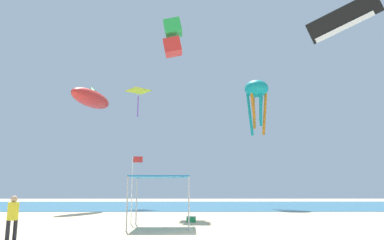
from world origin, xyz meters
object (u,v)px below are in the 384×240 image
Objects in this scene: cooler_box at (191,219)px; kite_inflatable_red at (91,98)px; person_near_tent at (13,214)px; kite_octopus_teal at (257,92)px; banner_flag at (133,183)px; canopy_tent at (161,179)px; kite_diamond_yellow at (138,92)px; kite_box_green at (173,38)px; kite_parafoil_black at (344,19)px.

kite_inflatable_red is (-9.84, 12.59, 10.58)m from cooler_box.
kite_octopus_teal reaches higher than person_near_tent.
cooler_box is (3.37, 0.98, -2.12)m from banner_flag.
person_near_tent is 0.27× the size of kite_octopus_teal.
person_near_tent is 7.84m from banner_flag.
banner_flag is (-1.75, 1.94, -0.19)m from canopy_tent.
person_near_tent is at bearing -137.57° from canopy_tent.
kite_octopus_teal is at bearing 132.02° from kite_diamond_yellow.
kite_octopus_teal is 18.01m from kite_inflatable_red.
cooler_box is 17.41m from kite_box_green.
person_near_tent is 28.98m from kite_diamond_yellow.
kite_parafoil_black reaches higher than kite_octopus_teal.
banner_flag is at bearing -167.71° from kite_octopus_teal.
canopy_tent is at bearing 59.78° from kite_diamond_yellow.
banner_flag is (3.61, 6.84, 1.29)m from person_near_tent.
kite_parafoil_black reaches higher than cooler_box.
cooler_box is (6.98, 7.82, -0.83)m from person_near_tent.
kite_inflatable_red reaches higher than canopy_tent.
kite_box_green is at bearing 100.91° from cooler_box.
kite_box_green reaches higher than banner_flag.
kite_box_green is (5.36, 16.20, 14.34)m from person_near_tent.
kite_diamond_yellow is 23.39m from kite_parafoil_black.
kite_diamond_yellow reaches higher than kite_inflatable_red.
kite_inflatable_red is 1.83× the size of kite_box_green.
cooler_box is 19.16m from kite_inflatable_red.
person_near_tent is 0.53× the size of kite_diamond_yellow.
kite_box_green reaches higher than kite_parafoil_black.
kite_box_green is 14.26m from kite_parafoil_black.
cooler_box is 0.17× the size of kite_box_green.
kite_octopus_teal is at bearing -48.66° from kite_parafoil_black.
kite_diamond_yellow is at bearing 23.23° from kite_box_green.
canopy_tent is 24.31m from kite_diamond_yellow.
kite_octopus_teal reaches higher than kite_diamond_yellow.
kite_diamond_yellow is at bearing 97.77° from banner_flag.
canopy_tent is 1.89× the size of person_near_tent.
kite_parafoil_black is (18.76, 11.34, 13.84)m from person_near_tent.
person_near_tent is 0.50× the size of kite_box_green.
kite_octopus_teal is 14.40m from kite_parafoil_black.
kite_parafoil_black is at bearing 25.67° from canopy_tent.
banner_flag is at bearing 132.07° from canopy_tent.
person_near_tent is 22.29m from kite_box_green.
kite_octopus_teal is at bearing 65.53° from canopy_tent.
kite_parafoil_black is at bearing 16.55° from banner_flag.
kite_box_green is (4.42, -10.17, 2.37)m from kite_diamond_yellow.
kite_box_green reaches higher than kite_inflatable_red.
canopy_tent is 1.01× the size of kite_diamond_yellow.
kite_parafoil_black is at bearing -119.20° from kite_octopus_teal.
kite_parafoil_black reaches higher than canopy_tent.
canopy_tent is 19.33m from kite_parafoil_black.
kite_box_green is (1.75, 9.37, 13.05)m from banner_flag.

